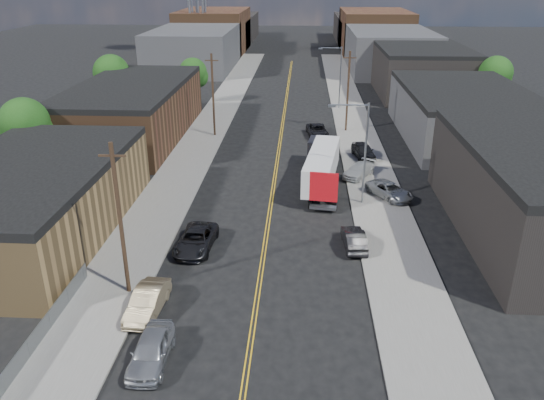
# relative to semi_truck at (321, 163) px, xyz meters

# --- Properties ---
(ground) EXTENTS (260.00, 260.00, 0.00)m
(ground) POSITION_rel_semi_truck_xyz_m (-4.50, 30.28, -2.06)
(ground) COLOR black
(ground) RESTS_ON ground
(centerline) EXTENTS (0.32, 120.00, 0.01)m
(centerline) POSITION_rel_semi_truck_xyz_m (-4.50, 15.28, -2.06)
(centerline) COLOR gold
(centerline) RESTS_ON ground
(sidewalk_left) EXTENTS (5.00, 140.00, 0.15)m
(sidewalk_left) POSITION_rel_semi_truck_xyz_m (-14.00, 15.28, -1.99)
(sidewalk_left) COLOR slate
(sidewalk_left) RESTS_ON ground
(sidewalk_right) EXTENTS (5.00, 140.00, 0.15)m
(sidewalk_right) POSITION_rel_semi_truck_xyz_m (5.00, 15.28, -1.99)
(sidewalk_right) COLOR slate
(sidewalk_right) RESTS_ON ground
(warehouse_tan) EXTENTS (12.00, 22.00, 5.60)m
(warehouse_tan) POSITION_rel_semi_truck_xyz_m (-22.50, -11.72, 0.74)
(warehouse_tan) COLOR olive
(warehouse_tan) RESTS_ON ground
(warehouse_brown) EXTENTS (12.00, 26.00, 6.60)m
(warehouse_brown) POSITION_rel_semi_truck_xyz_m (-22.50, 14.28, 1.24)
(warehouse_brown) COLOR #513420
(warehouse_brown) RESTS_ON ground
(industrial_right_b) EXTENTS (14.00, 24.00, 6.10)m
(industrial_right_b) POSITION_rel_semi_truck_xyz_m (17.50, 16.28, 0.99)
(industrial_right_b) COLOR #373739
(industrial_right_b) RESTS_ON ground
(industrial_right_c) EXTENTS (14.00, 22.00, 7.60)m
(industrial_right_c) POSITION_rel_semi_truck_xyz_m (17.50, 42.28, 1.74)
(industrial_right_c) COLOR black
(industrial_right_c) RESTS_ON ground
(skyline_left_a) EXTENTS (16.00, 30.00, 8.00)m
(skyline_left_a) POSITION_rel_semi_truck_xyz_m (-24.50, 65.28, 1.94)
(skyline_left_a) COLOR #373739
(skyline_left_a) RESTS_ON ground
(skyline_right_a) EXTENTS (16.00, 30.00, 8.00)m
(skyline_right_a) POSITION_rel_semi_truck_xyz_m (15.50, 65.28, 1.94)
(skyline_right_a) COLOR #373739
(skyline_right_a) RESTS_ON ground
(skyline_left_b) EXTENTS (16.00, 26.00, 10.00)m
(skyline_left_b) POSITION_rel_semi_truck_xyz_m (-24.50, 90.28, 2.94)
(skyline_left_b) COLOR #513420
(skyline_left_b) RESTS_ON ground
(skyline_right_b) EXTENTS (16.00, 26.00, 10.00)m
(skyline_right_b) POSITION_rel_semi_truck_xyz_m (15.50, 90.28, 2.94)
(skyline_right_b) COLOR #513420
(skyline_right_b) RESTS_ON ground
(skyline_left_c) EXTENTS (16.00, 40.00, 7.00)m
(skyline_left_c) POSITION_rel_semi_truck_xyz_m (-24.50, 110.28, 1.44)
(skyline_left_c) COLOR black
(skyline_left_c) RESTS_ON ground
(skyline_right_c) EXTENTS (16.00, 40.00, 7.00)m
(skyline_right_c) POSITION_rel_semi_truck_xyz_m (15.50, 110.28, 1.44)
(skyline_right_c) COLOR black
(skyline_right_c) RESTS_ON ground
(streetlight_near) EXTENTS (3.39, 0.25, 9.00)m
(streetlight_near) POSITION_rel_semi_truck_xyz_m (3.10, -4.72, 3.27)
(streetlight_near) COLOR gray
(streetlight_near) RESTS_ON ground
(streetlight_far) EXTENTS (3.39, 0.25, 9.00)m
(streetlight_far) POSITION_rel_semi_truck_xyz_m (3.10, 30.28, 3.27)
(streetlight_far) COLOR gray
(streetlight_far) RESTS_ON ground
(utility_pole_left_near) EXTENTS (1.60, 0.26, 10.00)m
(utility_pole_left_near) POSITION_rel_semi_truck_xyz_m (-12.70, -19.72, 3.08)
(utility_pole_left_near) COLOR black
(utility_pole_left_near) RESTS_ON ground
(utility_pole_left_far) EXTENTS (1.60, 0.26, 10.00)m
(utility_pole_left_far) POSITION_rel_semi_truck_xyz_m (-12.70, 15.28, 3.08)
(utility_pole_left_far) COLOR black
(utility_pole_left_far) RESTS_ON ground
(utility_pole_right) EXTENTS (1.60, 0.26, 10.00)m
(utility_pole_right) POSITION_rel_semi_truck_xyz_m (3.70, 18.28, 3.08)
(utility_pole_right) COLOR black
(utility_pole_right) RESTS_ON ground
(chainlink_fence) EXTENTS (0.05, 16.00, 1.22)m
(chainlink_fence) POSITION_rel_semi_truck_xyz_m (-16.00, -26.22, -1.41)
(chainlink_fence) COLOR slate
(chainlink_fence) RESTS_ON ground
(tree_left_near) EXTENTS (4.85, 4.76, 7.91)m
(tree_left_near) POSITION_rel_semi_truck_xyz_m (-28.44, 0.28, 3.11)
(tree_left_near) COLOR black
(tree_left_near) RESTS_ON ground
(tree_left_mid) EXTENTS (5.10, 5.04, 8.37)m
(tree_left_mid) POSITION_rel_semi_truck_xyz_m (-28.44, 25.28, 3.42)
(tree_left_mid) COLOR black
(tree_left_mid) RESTS_ON ground
(tree_left_far) EXTENTS (4.35, 4.20, 6.97)m
(tree_left_far) POSITION_rel_semi_truck_xyz_m (-18.44, 32.28, 2.50)
(tree_left_far) COLOR black
(tree_left_far) RESTS_ON ground
(tree_right_far) EXTENTS (4.85, 4.76, 7.91)m
(tree_right_far) POSITION_rel_semi_truck_xyz_m (25.56, 30.28, 3.11)
(tree_right_far) COLOR black
(tree_right_far) RESTS_ON ground
(semi_truck) EXTENTS (3.82, 14.14, 3.62)m
(semi_truck) POSITION_rel_semi_truck_xyz_m (0.00, 0.00, 0.00)
(semi_truck) COLOR silver
(semi_truck) RESTS_ON ground
(car_left_a) EXTENTS (1.84, 4.57, 1.56)m
(car_left_a) POSITION_rel_semi_truck_xyz_m (-9.50, -26.09, -1.28)
(car_left_a) COLOR #B1B4B7
(car_left_a) RESTS_ON ground
(car_left_b) EXTENTS (1.89, 4.69, 1.51)m
(car_left_b) POSITION_rel_semi_truck_xyz_m (-10.90, -21.72, -1.30)
(car_left_b) COLOR #8A795A
(car_left_b) RESTS_ON ground
(car_left_c) EXTENTS (2.79, 5.48, 1.48)m
(car_left_c) POSITION_rel_semi_truck_xyz_m (-9.50, -13.72, -1.32)
(car_left_c) COLOR black
(car_left_c) RESTS_ON ground
(car_right_oncoming) EXTENTS (1.76, 4.31, 1.39)m
(car_right_oncoming) POSITION_rel_semi_truck_xyz_m (2.10, -12.82, -1.37)
(car_right_oncoming) COLOR black
(car_right_oncoming) RESTS_ON ground
(car_right_lot_a) EXTENTS (4.39, 5.24, 1.33)m
(car_right_lot_a) POSITION_rel_semi_truck_xyz_m (6.04, -3.44, -1.25)
(car_right_lot_a) COLOR #999C9E
(car_right_lot_a) RESTS_ON sidewalk_right
(car_right_lot_b) EXTENTS (3.86, 4.67, 1.27)m
(car_right_lot_b) POSITION_rel_semi_truck_xyz_m (3.81, 1.77, -1.27)
(car_right_lot_b) COLOR beige
(car_right_lot_b) RESTS_ON sidewalk_right
(car_right_lot_c) EXTENTS (2.63, 4.85, 1.56)m
(car_right_lot_c) POSITION_rel_semi_truck_xyz_m (4.81, 7.59, -1.13)
(car_right_lot_c) COLOR black
(car_right_lot_c) RESTS_ON sidewalk_right
(car_ahead_truck) EXTENTS (2.94, 5.30, 1.40)m
(car_ahead_truck) POSITION_rel_semi_truck_xyz_m (0.00, 15.96, -1.36)
(car_ahead_truck) COLOR black
(car_ahead_truck) RESTS_ON ground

